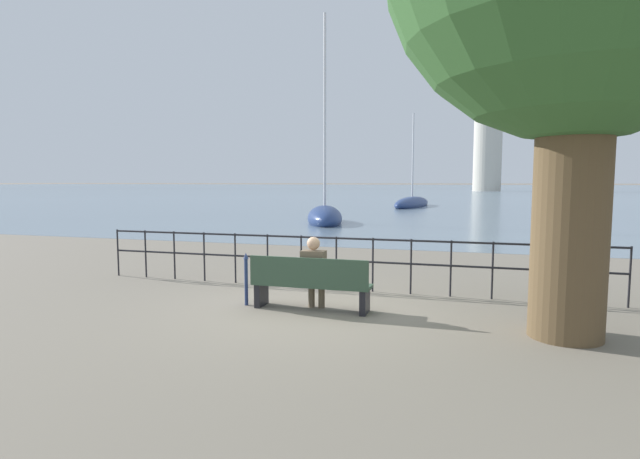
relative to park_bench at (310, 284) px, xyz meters
The scene contains 9 objects.
ground_plane 0.45m from the park_bench, 90.00° to the left, with size 1000.00×1000.00×0.00m, color gray.
harbor_water 157.78m from the park_bench, 90.00° to the left, with size 600.00×300.00×0.01m.
park_bench is the anchor object (origin of this frame).
seated_person_left 0.25m from the park_bench, 62.73° to the left, with size 0.39×0.35×1.22m.
promenade_railing 1.71m from the park_bench, 90.00° to the left, with size 10.25×0.04×1.05m.
closed_umbrella 1.17m from the park_bench, behind, with size 0.09×0.09×0.92m.
sailboat_0 17.29m from the park_bench, 105.19° to the left, with size 3.24×5.57×10.76m.
sailboat_2 34.56m from the park_bench, 93.34° to the left, with size 3.00×8.80×8.09m.
harbor_lighthouse 107.51m from the park_bench, 86.64° to the left, with size 5.89×5.89×29.10m.
Camera 1 is at (2.46, -7.78, 2.13)m, focal length 28.00 mm.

